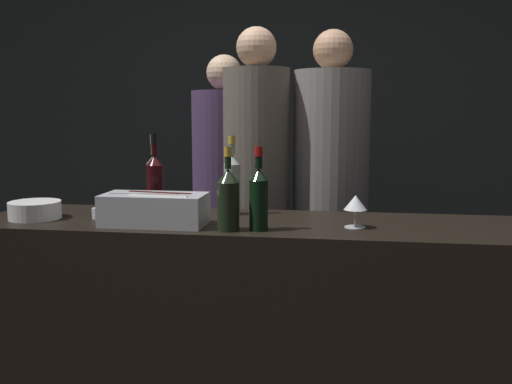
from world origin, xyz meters
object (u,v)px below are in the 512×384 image
Objects in this scene: white_wine_bottle at (155,179)px; person_in_hoodie at (331,185)px; candle_votive at (100,213)px; red_wine_bottle_black_foil at (155,181)px; ice_bin_with_bottles at (155,207)px; red_wine_bottle_burgundy at (259,196)px; bowl_white at (35,209)px; champagne_bottle at (228,198)px; person_blond_tee at (225,186)px; wine_glass at (355,204)px; person_grey_polo at (256,182)px; rose_wine_bottle at (232,182)px.

white_wine_bottle is 0.97m from person_in_hoodie.
person_in_hoodie is (0.80, 0.54, -0.08)m from white_wine_bottle.
candle_votive is 0.28m from red_wine_bottle_black_foil.
ice_bin_with_bottles is 1.28× the size of red_wine_bottle_burgundy.
red_wine_bottle_burgundy is (0.98, -0.09, 0.09)m from bowl_white.
bowl_white is 0.67× the size of champagne_bottle.
person_blond_tee is at bearing 87.76° from ice_bin_with_bottles.
champagne_bottle is 0.18× the size of person_in_hoodie.
person_blond_tee is at bearing 107.58° from red_wine_bottle_burgundy.
wine_glass is 0.40× the size of red_wine_bottle_burgundy.
person_blond_tee is (0.16, 0.83, -0.13)m from white_wine_bottle.
red_wine_bottle_black_foil reaches higher than red_wine_bottle_burgundy.
ice_bin_with_bottles is at bearing -5.56° from bowl_white.
person_blond_tee reaches higher than bowl_white.
white_wine_bottle is at bearing 108.39° from ice_bin_with_bottles.
bowl_white is at bearing 172.39° from champagne_bottle.
champagne_bottle is at bearing -165.42° from wine_glass.
ice_bin_with_bottles is at bearing -72.18° from red_wine_bottle_black_foil.
white_wine_bottle is at bearing 144.57° from red_wine_bottle_burgundy.
champagne_bottle is at bearing -43.55° from white_wine_bottle.
candle_votive is at bearing -119.51° from person_grey_polo.
person_in_hoodie reaches higher than red_wine_bottle_burgundy.
champagne_bottle is at bearing -169.38° from red_wine_bottle_burgundy.
person_in_hoodie is at bearing 39.17° from red_wine_bottle_black_foil.
candle_votive is 0.91m from person_grey_polo.
bowl_white is at bearing -155.78° from red_wine_bottle_black_foil.
wine_glass is 0.84m from person_in_hoodie.
white_wine_bottle is at bearing 56.91° from candle_votive.
wine_glass is 0.40× the size of champagne_bottle.
ice_bin_with_bottles is 3.18× the size of wine_glass.
champagne_bottle is 1.27m from person_blond_tee.
bowl_white is 1.67× the size of wine_glass.
wine_glass is 0.90m from person_grey_polo.
person_in_hoodie reaches higher than bowl_white.
person_grey_polo is (0.30, 0.80, 0.01)m from ice_bin_with_bottles.
wine_glass is 1.08m from candle_votive.
person_grey_polo is at bearing 47.81° from white_wine_bottle.
wine_glass is at bearing -45.85° from person_grey_polo.
white_wine_bottle is (0.44, 0.30, 0.10)m from bowl_white.
rose_wine_bottle is at bearing 98.62° from champagne_bottle.
person_blond_tee is at bearing 73.21° from candle_votive.
bowl_white is 0.99m from red_wine_bottle_burgundy.
white_wine_bottle is at bearing 169.98° from rose_wine_bottle.
rose_wine_bottle is at bearing 117.42° from red_wine_bottle_burgundy.
red_wine_bottle_black_foil is at bearing -177.09° from rose_wine_bottle.
person_in_hoodie is at bearing 34.10° from bowl_white.
red_wine_bottle_burgundy is at bearing -71.09° from person_grey_polo.
red_wine_bottle_burgundy is at bearing -82.16° from person_blond_tee.
candle_votive is at bearing -116.53° from person_blond_tee.
bowl_white is 1.13m from person_grey_polo.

